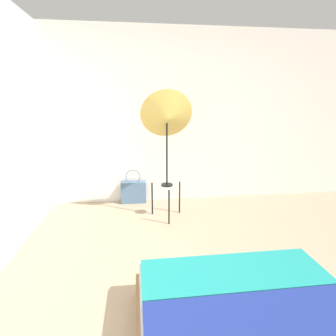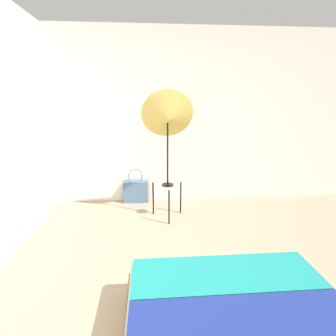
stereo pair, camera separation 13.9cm
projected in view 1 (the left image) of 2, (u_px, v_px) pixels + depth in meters
The scene contains 4 objects.
ground_plane at pixel (188, 314), 1.96m from camera, with size 14.00×14.00×0.00m, color gray.
wall_back at pixel (158, 118), 3.97m from camera, with size 8.00×0.05×2.60m.
photo_umbrella at pixel (167, 118), 3.30m from camera, with size 0.67×0.44×1.69m.
tote_bag at pixel (134, 192), 4.09m from camera, with size 0.39×0.12×0.54m.
Camera 1 is at (-0.35, -1.60, 1.54)m, focal length 28.00 mm.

